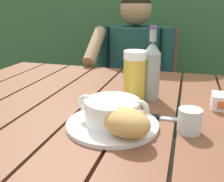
% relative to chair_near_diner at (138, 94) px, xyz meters
% --- Properties ---
extents(dining_table, '(1.38, 1.00, 0.77)m').
position_rel_chair_near_diner_xyz_m(dining_table, '(0.07, -0.93, 0.20)').
color(dining_table, brown).
rests_on(dining_table, ground_plane).
extents(hedge_backdrop, '(3.80, 0.87, 2.33)m').
position_rel_chair_near_diner_xyz_m(hedge_backdrop, '(0.14, 0.67, 0.56)').
color(hedge_backdrop, '#2F5831').
rests_on(hedge_backdrop, ground_plane).
extents(chair_near_diner, '(0.50, 0.43, 0.95)m').
position_rel_chair_near_diner_xyz_m(chair_near_diner, '(0.00, 0.00, 0.00)').
color(chair_near_diner, brown).
rests_on(chair_near_diner, ground_plane).
extents(person_eating, '(0.48, 0.47, 1.18)m').
position_rel_chair_near_diner_xyz_m(person_eating, '(-0.00, -0.20, 0.21)').
color(person_eating, '#193F3B').
rests_on(person_eating, ground_plane).
extents(serving_plate, '(0.26, 0.26, 0.01)m').
position_rel_chair_near_diner_xyz_m(serving_plate, '(0.13, -1.11, 0.29)').
color(serving_plate, white).
rests_on(serving_plate, dining_table).
extents(soup_bowl, '(0.20, 0.15, 0.07)m').
position_rel_chair_near_diner_xyz_m(soup_bowl, '(0.13, -1.11, 0.33)').
color(soup_bowl, white).
rests_on(soup_bowl, serving_plate).
extents(bread_roll, '(0.16, 0.14, 0.07)m').
position_rel_chair_near_diner_xyz_m(bread_roll, '(0.18, -1.18, 0.33)').
color(bread_roll, tan).
rests_on(bread_roll, serving_plate).
extents(beer_glass, '(0.08, 0.08, 0.18)m').
position_rel_chair_near_diner_xyz_m(beer_glass, '(0.14, -0.89, 0.38)').
color(beer_glass, gold).
rests_on(beer_glass, dining_table).
extents(beer_bottle, '(0.06, 0.06, 0.26)m').
position_rel_chair_near_diner_xyz_m(beer_bottle, '(0.20, -0.85, 0.39)').
color(beer_bottle, gray).
rests_on(beer_bottle, dining_table).
extents(water_glass_small, '(0.06, 0.06, 0.07)m').
position_rel_chair_near_diner_xyz_m(water_glass_small, '(0.34, -1.09, 0.32)').
color(water_glass_small, silver).
rests_on(water_glass_small, dining_table).
extents(table_knife, '(0.16, 0.02, 0.01)m').
position_rel_chair_near_diner_xyz_m(table_knife, '(0.25, -1.03, 0.29)').
color(table_knife, silver).
rests_on(table_knife, dining_table).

